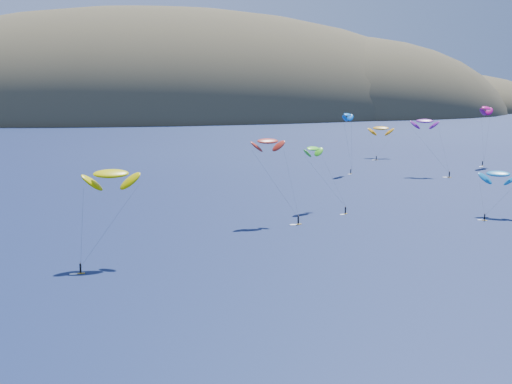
{
  "coord_description": "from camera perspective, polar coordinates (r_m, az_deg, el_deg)",
  "views": [
    {
      "loc": [
        -44.61,
        -71.17,
        34.7
      ],
      "look_at": [
        -8.11,
        80.0,
        9.0
      ],
      "focal_mm": 50.0,
      "sensor_mm": 36.0,
      "label": 1
    }
  ],
  "objects": [
    {
      "name": "kitesurfer_8",
      "position": [
        287.55,
        17.94,
        6.4
      ],
      "size": [
        10.03,
        9.15,
        24.68
      ],
      "rotation": [
        0.0,
        0.0,
        0.66
      ],
      "color": "gold",
      "rests_on": "ground"
    },
    {
      "name": "kitesurfer_11",
      "position": [
        306.26,
        9.96,
        5.05
      ],
      "size": [
        12.35,
        14.62,
        15.23
      ],
      "rotation": [
        0.0,
        0.0,
        -0.42
      ],
      "color": "gold",
      "rests_on": "ground"
    },
    {
      "name": "kitesurfer_3",
      "position": [
        185.25,
        4.61,
        3.47
      ],
      "size": [
        10.21,
        13.27,
        17.73
      ],
      "rotation": [
        0.0,
        0.0,
        0.62
      ],
      "color": "gold",
      "rests_on": "ground"
    },
    {
      "name": "kitesurfer_6",
      "position": [
        255.65,
        13.35,
        5.54
      ],
      "size": [
        11.1,
        13.93,
        21.33
      ],
      "rotation": [
        0.0,
        0.0,
        -0.44
      ],
      "color": "gold",
      "rests_on": "ground"
    },
    {
      "name": "kitesurfer_5",
      "position": [
        186.52,
        18.81,
        1.39
      ],
      "size": [
        12.0,
        10.72,
        12.89
      ],
      "rotation": [
        0.0,
        0.0,
        -0.71
      ],
      "color": "gold",
      "rests_on": "ground"
    },
    {
      "name": "kitesurfer_4",
      "position": [
        253.65,
        7.35,
        6.13
      ],
      "size": [
        7.58,
        7.87,
        22.81
      ],
      "rotation": [
        0.0,
        0.0,
        0.84
      ],
      "color": "gold",
      "rests_on": "ground"
    },
    {
      "name": "island",
      "position": [
        640.68,
        -6.03,
        5.27
      ],
      "size": [
        730.0,
        300.0,
        210.0
      ],
      "color": "#3D3526",
      "rests_on": "ground"
    },
    {
      "name": "kitesurfer_2",
      "position": [
        134.93,
        -11.53,
        1.44
      ],
      "size": [
        12.1,
        11.25,
        19.34
      ],
      "rotation": [
        0.0,
        0.0,
        0.09
      ],
      "color": "gold",
      "rests_on": "ground"
    },
    {
      "name": "ground",
      "position": [
        90.88,
        17.56,
        -13.52
      ],
      "size": [
        2800.0,
        2800.0,
        0.0
      ],
      "primitive_type": "plane",
      "color": "black",
      "rests_on": "ground"
    },
    {
      "name": "kitesurfer_9",
      "position": [
        168.51,
        0.95,
        4.07
      ],
      "size": [
        10.99,
        8.86,
        21.45
      ],
      "rotation": [
        0.0,
        0.0,
        0.14
      ],
      "color": "gold",
      "rests_on": "ground"
    }
  ]
}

